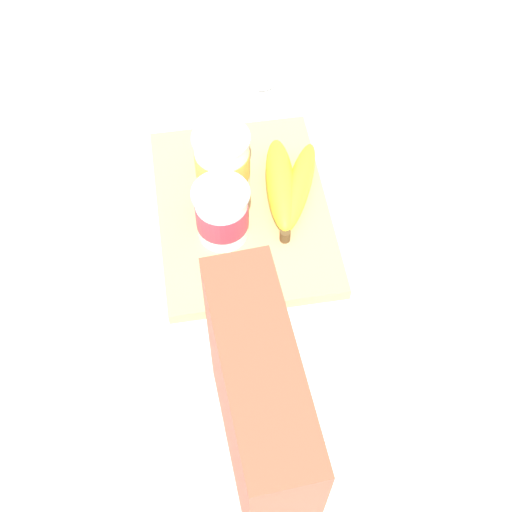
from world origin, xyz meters
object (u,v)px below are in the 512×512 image
yogurt_cup_front (222,213)px  yogurt_cup_back (222,162)px  banana_bunch (288,185)px  spoon (249,91)px  cereal_box (259,413)px  cutting_board (243,211)px

yogurt_cup_front → yogurt_cup_back: bearing=-7.9°
banana_bunch → spoon: size_ratio=1.25×
spoon → banana_bunch: bearing=-175.1°
banana_bunch → spoon: (0.22, 0.02, -0.03)m
yogurt_cup_front → yogurt_cup_back: size_ratio=0.90×
cereal_box → yogurt_cup_front: size_ratio=2.94×
cutting_board → spoon: (0.23, -0.04, -0.00)m
cutting_board → yogurt_cup_front: (-0.04, 0.03, 0.05)m
cereal_box → banana_bunch: bearing=160.9°
cutting_board → yogurt_cup_front: yogurt_cup_front is taller
cutting_board → spoon: cutting_board is taller
cereal_box → spoon: cereal_box is taller
cutting_board → cereal_box: cereal_box is taller
cereal_box → yogurt_cup_front: bearing=176.7°
cereal_box → banana_bunch: 0.36m
cereal_box → yogurt_cup_back: size_ratio=2.64×
yogurt_cup_back → spoon: (0.19, -0.07, -0.06)m
yogurt_cup_back → banana_bunch: 0.09m
cutting_board → cereal_box: size_ratio=1.24×
yogurt_cup_front → banana_bunch: yogurt_cup_front is taller
yogurt_cup_back → banana_bunch: (-0.03, -0.08, -0.03)m
cutting_board → yogurt_cup_front: size_ratio=3.64×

